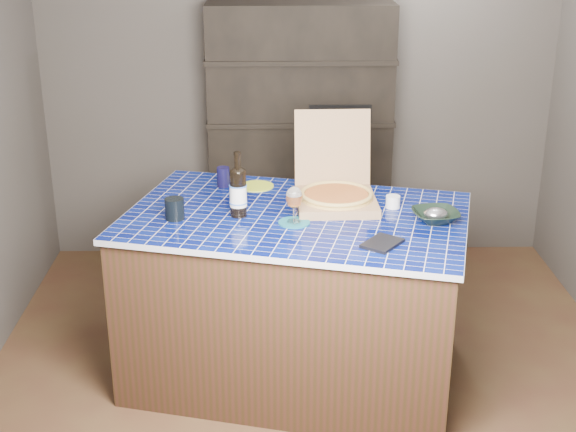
{
  "coord_description": "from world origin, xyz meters",
  "views": [
    {
      "loc": [
        -0.2,
        -3.67,
        2.38
      ],
      "look_at": [
        -0.11,
        0.0,
        0.95
      ],
      "focal_mm": 50.0,
      "sensor_mm": 36.0,
      "label": 1
    }
  ],
  "objects_px": {
    "wine_glass": "(294,198)",
    "bowl": "(436,216)",
    "pizza_box": "(336,193)",
    "dvd_case": "(382,243)",
    "mead_bottle": "(238,191)",
    "kitchen_island": "(296,297)"
  },
  "relations": [
    {
      "from": "pizza_box",
      "to": "wine_glass",
      "type": "distance_m",
      "value": 0.35
    },
    {
      "from": "kitchen_island",
      "to": "pizza_box",
      "type": "height_order",
      "value": "pizza_box"
    },
    {
      "from": "dvd_case",
      "to": "pizza_box",
      "type": "bearing_deg",
      "value": 145.06
    },
    {
      "from": "pizza_box",
      "to": "dvd_case",
      "type": "height_order",
      "value": "pizza_box"
    },
    {
      "from": "dvd_case",
      "to": "bowl",
      "type": "xyz_separation_m",
      "value": [
        0.3,
        0.28,
        0.02
      ]
    },
    {
      "from": "mead_bottle",
      "to": "dvd_case",
      "type": "distance_m",
      "value": 0.78
    },
    {
      "from": "wine_glass",
      "to": "bowl",
      "type": "relative_size",
      "value": 0.81
    },
    {
      "from": "pizza_box",
      "to": "dvd_case",
      "type": "relative_size",
      "value": 2.66
    },
    {
      "from": "pizza_box",
      "to": "wine_glass",
      "type": "xyz_separation_m",
      "value": [
        -0.22,
        -0.26,
        0.07
      ]
    },
    {
      "from": "pizza_box",
      "to": "dvd_case",
      "type": "xyz_separation_m",
      "value": [
        0.17,
        -0.53,
        -0.05
      ]
    },
    {
      "from": "kitchen_island",
      "to": "wine_glass",
      "type": "height_order",
      "value": "wine_glass"
    },
    {
      "from": "dvd_case",
      "to": "bowl",
      "type": "relative_size",
      "value": 0.83
    },
    {
      "from": "kitchen_island",
      "to": "pizza_box",
      "type": "xyz_separation_m",
      "value": [
        0.21,
        0.14,
        0.52
      ]
    },
    {
      "from": "bowl",
      "to": "kitchen_island",
      "type": "bearing_deg",
      "value": 171.09
    },
    {
      "from": "wine_glass",
      "to": "dvd_case",
      "type": "relative_size",
      "value": 0.97
    },
    {
      "from": "mead_bottle",
      "to": "pizza_box",
      "type": "bearing_deg",
      "value": 17.1
    },
    {
      "from": "kitchen_island",
      "to": "dvd_case",
      "type": "bearing_deg",
      "value": -30.93
    },
    {
      "from": "kitchen_island",
      "to": "dvd_case",
      "type": "relative_size",
      "value": 10.1
    },
    {
      "from": "pizza_box",
      "to": "bowl",
      "type": "bearing_deg",
      "value": -29.24
    },
    {
      "from": "pizza_box",
      "to": "mead_bottle",
      "type": "xyz_separation_m",
      "value": [
        -0.5,
        -0.15,
        0.07
      ]
    },
    {
      "from": "kitchen_island",
      "to": "mead_bottle",
      "type": "xyz_separation_m",
      "value": [
        -0.29,
        -0.01,
        0.59
      ]
    },
    {
      "from": "wine_glass",
      "to": "bowl",
      "type": "height_order",
      "value": "wine_glass"
    }
  ]
}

